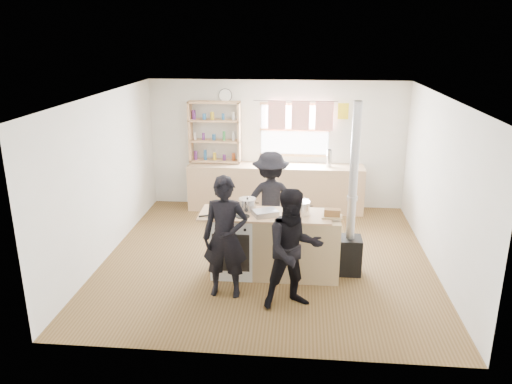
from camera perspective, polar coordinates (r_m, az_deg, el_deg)
ground at (r=7.88m, az=1.30°, el=-7.48°), size 5.00×5.00×0.01m
back_counter at (r=9.79m, az=2.23°, el=0.50°), size 3.40×0.55×0.90m
shelving_unit at (r=9.77m, az=-4.74°, el=6.86°), size 1.00×0.28×1.20m
thermos at (r=9.62m, az=8.36°, el=3.83°), size 0.10×0.10×0.33m
cooking_island at (r=7.18m, az=2.17°, el=-5.99°), size 1.97×0.64×0.93m
skillet_greens at (r=6.94m, az=-3.99°, el=-2.51°), size 0.36×0.36×0.05m
roast_tray at (r=6.92m, az=1.07°, el=-2.38°), size 0.40×0.36×0.08m
stockpot_stove at (r=7.11m, az=-0.98°, el=-1.43°), size 0.25×0.25×0.20m
stockpot_counter at (r=6.99m, az=5.06°, el=-1.79°), size 0.28×0.28×0.21m
bread_board at (r=6.94m, az=8.69°, el=-2.48°), size 0.29×0.22×0.12m
flue_heater at (r=7.27m, az=10.71°, el=-4.47°), size 0.35×0.35×2.50m
person_near_left at (r=6.51m, az=-3.52°, el=-5.21°), size 0.61×0.41×1.64m
person_near_right at (r=6.26m, az=4.31°, el=-6.58°), size 0.91×0.81×1.57m
person_far at (r=8.05m, az=1.66°, el=-0.85°), size 1.10×0.74×1.58m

